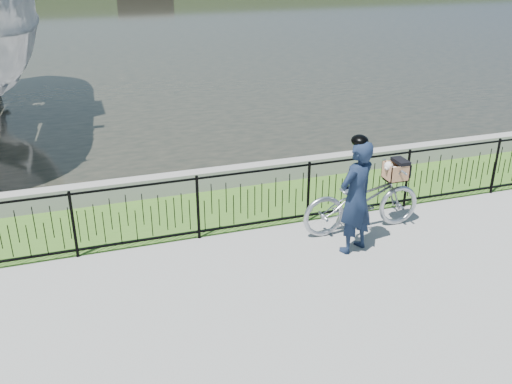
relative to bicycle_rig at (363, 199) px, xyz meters
name	(u,v)px	position (x,y,z in m)	size (l,w,h in m)	color
ground	(288,276)	(-1.77, -1.02, -0.58)	(120.00, 120.00, 0.00)	gray
grass_strip	(239,206)	(-1.77, 1.58, -0.58)	(60.00, 2.00, 0.01)	#3A621E
water	(105,16)	(-1.77, 31.98, -0.58)	(120.00, 120.00, 0.00)	black
quay_wall	(224,177)	(-1.77, 2.58, -0.38)	(60.00, 0.30, 0.40)	gray
fence	(255,200)	(-1.77, 0.58, 0.00)	(14.00, 0.06, 1.15)	black
bicycle_rig	(363,199)	(0.00, 0.00, 0.00)	(2.17, 0.76, 1.25)	#A5A9B1
cyclist	(356,196)	(-0.47, -0.60, 0.39)	(0.81, 0.68, 1.96)	#121D33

